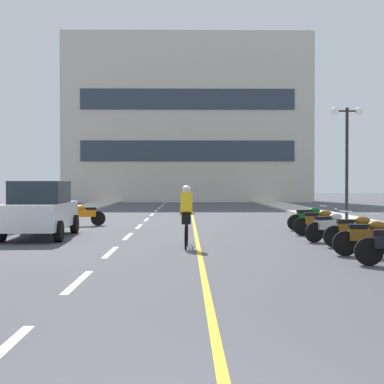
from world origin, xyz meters
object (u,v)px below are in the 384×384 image
object	(u,v)px
motorcycle_8	(84,214)
motorcycle_6	(319,222)
street_lamp_mid	(347,137)
cyclist_rider	(186,215)
motorcycle_7	(310,218)
motorcycle_4	(355,230)
motorcycle_3	(369,237)
parked_car_near	(41,209)
motorcycle_5	(330,226)

from	to	relation	value
motorcycle_8	motorcycle_6	bearing A→B (deg)	-25.55
street_lamp_mid	cyclist_rider	size ratio (longest dim) A/B	2.87
street_lamp_mid	motorcycle_7	distance (m)	6.06
motorcycle_6	motorcycle_8	bearing A→B (deg)	154.45
cyclist_rider	motorcycle_6	bearing A→B (deg)	35.07
motorcycle_8	motorcycle_4	bearing A→B (deg)	-40.10
street_lamp_mid	motorcycle_3	bearing A→B (deg)	-104.49
parked_car_near	cyclist_rider	world-z (taller)	parked_car_near
parked_car_near	motorcycle_8	bearing A→B (deg)	83.41
motorcycle_6	motorcycle_8	world-z (taller)	same
motorcycle_4	motorcycle_6	size ratio (longest dim) A/B	1.00
parked_car_near	motorcycle_7	bearing A→B (deg)	14.31
motorcycle_5	street_lamp_mid	bearing A→B (deg)	69.84
motorcycle_8	cyclist_rider	world-z (taller)	cyclist_rider
motorcycle_4	motorcycle_7	world-z (taller)	same
street_lamp_mid	motorcycle_7	xyz separation A→B (m)	(-2.68, -4.27, -3.37)
parked_car_near	motorcycle_3	xyz separation A→B (m)	(9.10, -4.52, -0.44)
motorcycle_4	motorcycle_6	distance (m)	3.27
motorcycle_5	motorcycle_6	bearing A→B (deg)	86.05
motorcycle_5	motorcycle_8	xyz separation A→B (m)	(-8.51, 5.93, 0.00)
motorcycle_3	cyclist_rider	distance (m)	4.76
motorcycle_3	motorcycle_4	distance (m)	1.68
motorcycle_8	motorcycle_5	bearing A→B (deg)	-34.89
motorcycle_6	motorcycle_8	distance (m)	9.57
street_lamp_mid	motorcycle_4	distance (m)	10.42
motorcycle_5	cyclist_rider	world-z (taller)	cyclist_rider
parked_car_near	motorcycle_7	size ratio (longest dim) A/B	2.52
motorcycle_3	motorcycle_4	bearing A→B (deg)	82.87
motorcycle_7	motorcycle_8	size ratio (longest dim) A/B	1.01
motorcycle_7	cyclist_rider	world-z (taller)	cyclist_rider
cyclist_rider	motorcycle_8	bearing A→B (deg)	120.09
street_lamp_mid	motorcycle_5	distance (m)	9.20
parked_car_near	motorcycle_4	size ratio (longest dim) A/B	2.51
motorcycle_3	motorcycle_8	bearing A→B (deg)	133.41
motorcycle_3	motorcycle_6	world-z (taller)	same
parked_car_near	motorcycle_4	xyz separation A→B (m)	(9.30, -2.85, -0.44)
street_lamp_mid	cyclist_rider	xyz separation A→B (m)	(-7.26, -9.34, -2.95)
motorcycle_4	motorcycle_7	size ratio (longest dim) A/B	1.00
motorcycle_4	motorcycle_5	bearing A→B (deg)	100.61
parked_car_near	motorcycle_5	size ratio (longest dim) A/B	2.61
motorcycle_4	motorcycle_7	bearing A→B (deg)	90.05
motorcycle_5	cyclist_rider	size ratio (longest dim) A/B	0.92
street_lamp_mid	motorcycle_8	size ratio (longest dim) A/B	3.02
motorcycle_5	motorcycle_6	distance (m)	1.81
motorcycle_4	motorcycle_5	world-z (taller)	same
motorcycle_3	cyclist_rider	xyz separation A→B (m)	(-4.38, 1.82, 0.41)
motorcycle_3	motorcycle_5	bearing A→B (deg)	91.19
motorcycle_3	cyclist_rider	world-z (taller)	cyclist_rider
motorcycle_6	motorcycle_4	bearing A→B (deg)	-87.39
motorcycle_6	cyclist_rider	xyz separation A→B (m)	(-4.44, -3.11, 0.41)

